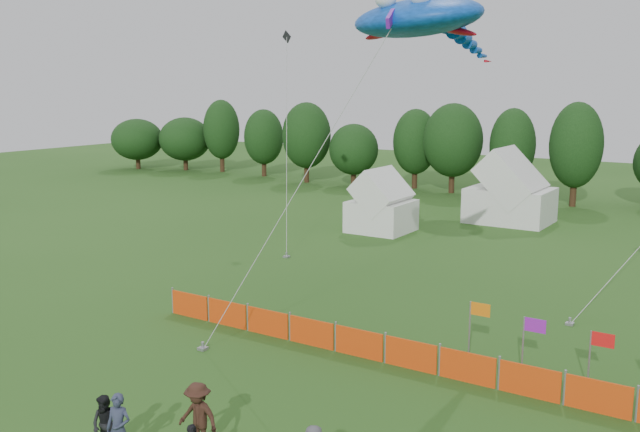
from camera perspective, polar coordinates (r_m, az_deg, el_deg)
The scene contains 10 objects.
treeline at distance 59.25m, azimuth 22.45°, elevation 4.62°, with size 104.57×8.78×8.36m.
tent_left at distance 46.31m, azimuth 4.94°, elevation 0.80°, with size 3.73×3.73×3.29m.
tent_right at distance 50.88m, azimuth 14.99°, elevation 1.70°, with size 5.54×4.43×3.91m.
barrier_fence at distance 24.91m, azimuth 5.15°, elevation -10.53°, with size 19.90×0.06×1.00m.
flag_row at distance 24.20m, azimuth 18.69°, elevation -9.52°, with size 6.73×0.53×2.13m.
spectator_a at distance 19.29m, azimuth -15.81°, elevation -16.06°, with size 0.67×0.44×1.83m, color #2C3249.
spectator_b at distance 19.86m, azimuth -16.79°, elevation -15.72°, with size 0.77×0.60×1.58m, color black.
spectator_c at distance 19.39m, azimuth -9.73°, elevation -15.59°, with size 1.21×0.70×1.88m, color #351D15.
stingray_kite at distance 25.89m, azimuth 8.18°, elevation 15.29°, with size 9.10×11.84×12.58m.
small_kite_dark at distance 43.35m, azimuth -2.68°, elevation 7.30°, with size 5.59×7.49×12.85m.
Camera 1 is at (12.40, -13.10, 9.40)m, focal length 40.00 mm.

